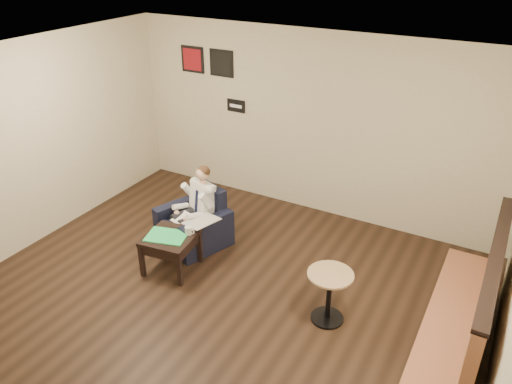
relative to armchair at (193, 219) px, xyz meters
The scene contains 17 objects.
ground 1.64m from the armchair, 51.88° to the right, with size 6.00×6.00×0.00m, color black.
wall_back 2.24m from the armchair, 60.74° to the left, with size 6.00×0.02×2.80m, color beige.
wall_left 2.58m from the armchair, 148.25° to the right, with size 0.02×6.00×2.80m, color beige.
ceiling 2.88m from the armchair, 51.88° to the right, with size 6.00×6.00×0.02m, color white.
seating_sign 2.08m from the armchair, 100.43° to the left, with size 0.32×0.02×0.20m, color black.
art_print_left 2.71m from the armchair, 122.83° to the left, with size 0.42×0.03×0.42m, color maroon.
art_print_right 2.53m from the armchair, 108.17° to the left, with size 0.42×0.03×0.42m, color black.
armchair is the anchor object (origin of this frame).
seated_man 0.18m from the armchair, 109.86° to the right, with size 0.52×0.78×1.09m, color silver, non-canonical shape.
lap_papers 0.21m from the armchair, 109.86° to the right, with size 0.18×0.26×0.01m, color white.
newspaper 0.37m from the armchair, 34.42° to the right, with size 0.35×0.43×0.01m, color silver.
side_table 0.68m from the armchair, 80.94° to the right, with size 0.62×0.62×0.50m, color black.
green_folder 0.69m from the armchair, 83.82° to the right, with size 0.50×0.36×0.01m, color #2AD567.
coffee_mug 0.59m from the armchair, 59.78° to the right, with size 0.09×0.09×0.11m, color white.
smartphone 0.50m from the armchair, 73.75° to the right, with size 0.16×0.08×0.01m, color black.
banquette 3.59m from the armchair, ahead, with size 0.58×2.45×1.25m, color brown.
cafe_table 2.33m from the armchair, 14.14° to the right, with size 0.52×0.52×0.64m, color #A6825A.
Camera 1 is at (2.71, -3.59, 3.97)m, focal length 35.00 mm.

